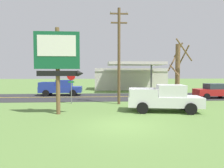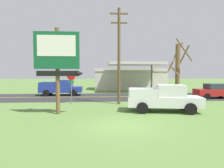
# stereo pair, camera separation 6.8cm
# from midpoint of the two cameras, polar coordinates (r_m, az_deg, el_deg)

# --- Properties ---
(ground_plane) EXTENTS (180.00, 180.00, 0.00)m
(ground_plane) POSITION_cam_midpoint_polar(r_m,az_deg,el_deg) (10.89, 2.80, -11.81)
(ground_plane) COLOR #5B7F3D
(road_asphalt) EXTENTS (140.00, 8.00, 0.02)m
(road_asphalt) POSITION_cam_midpoint_polar(r_m,az_deg,el_deg) (23.65, -0.92, -3.68)
(road_asphalt) COLOR #2B2B2D
(road_asphalt) RESTS_ON ground
(road_centre_line) EXTENTS (126.00, 0.20, 0.01)m
(road_centre_line) POSITION_cam_midpoint_polar(r_m,az_deg,el_deg) (23.65, -0.92, -3.65)
(road_centre_line) COLOR gold
(road_centre_line) RESTS_ON road_asphalt
(motel_sign) EXTENTS (3.26, 0.54, 5.87)m
(motel_sign) POSITION_cam_midpoint_polar(r_m,az_deg,el_deg) (13.98, -15.27, 7.35)
(motel_sign) COLOR brown
(motel_sign) RESTS_ON ground
(stop_sign) EXTENTS (0.80, 0.08, 2.95)m
(stop_sign) POSITION_cam_midpoint_polar(r_m,az_deg,el_deg) (18.70, -11.67, 0.66)
(stop_sign) COLOR slate
(stop_sign) RESTS_ON ground
(utility_pole) EXTENTS (1.62, 0.26, 8.59)m
(utility_pole) POSITION_cam_midpoint_polar(r_m,az_deg,el_deg) (18.14, 1.90, 8.64)
(utility_pole) COLOR brown
(utility_pole) RESTS_ON ground
(bare_tree) EXTENTS (1.93, 1.95, 5.66)m
(bare_tree) POSITION_cam_midpoint_polar(r_m,az_deg,el_deg) (18.40, 18.15, 3.15)
(bare_tree) COLOR brown
(bare_tree) RESTS_ON ground
(gas_station) EXTENTS (12.00, 11.50, 4.40)m
(gas_station) POSITION_cam_midpoint_polar(r_m,az_deg,el_deg) (35.15, 4.91, 1.69)
(gas_station) COLOR beige
(gas_station) RESTS_ON ground
(pickup_white_parked_on_lawn) EXTENTS (5.46, 2.90, 1.96)m
(pickup_white_parked_on_lawn) POSITION_cam_midpoint_polar(r_m,az_deg,el_deg) (15.11, 14.78, -3.99)
(pickup_white_parked_on_lawn) COLOR silver
(pickup_white_parked_on_lawn) RESTS_ON ground
(pickup_blue_on_road) EXTENTS (5.20, 2.24, 1.96)m
(pickup_blue_on_road) POSITION_cam_midpoint_polar(r_m,az_deg,el_deg) (25.94, -14.32, -1.06)
(pickup_blue_on_road) COLOR #233893
(pickup_blue_on_road) RESTS_ON ground
(car_red_near_lane) EXTENTS (4.20, 2.00, 1.64)m
(car_red_near_lane) POSITION_cam_midpoint_polar(r_m,az_deg,el_deg) (25.14, 27.09, -1.74)
(car_red_near_lane) COLOR red
(car_red_near_lane) RESTS_ON ground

